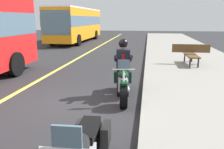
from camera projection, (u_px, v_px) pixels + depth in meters
The scene contains 6 objects.
ground_plane at pixel (69, 104), 6.44m from camera, with size 80.00×80.00×0.00m, color #28282B.
lane_center_stripe at pixel (3, 100), 6.74m from camera, with size 60.00×0.16×0.01m, color #E5DB4C.
motorcycle_main at pixel (123, 83), 6.94m from camera, with size 2.22×0.77×1.26m.
rider_main at pixel (123, 62), 6.98m from camera, with size 0.67×0.61×1.74m.
bus_near at pixel (77, 23), 23.31m from camera, with size 11.05×2.70×3.30m.
bench_sidewalk at pixel (191, 53), 11.23m from camera, with size 1.81×1.80×0.95m.
Camera 1 is at (5.81, 2.11, 2.32)m, focal length 37.19 mm.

